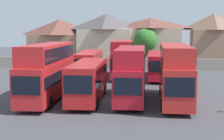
# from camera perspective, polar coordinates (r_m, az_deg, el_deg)

# --- Properties ---
(ground) EXTENTS (140.00, 140.00, 0.00)m
(ground) POSITION_cam_1_polar(r_m,az_deg,el_deg) (48.67, 2.24, -0.78)
(ground) COLOR #424247
(depot_boundary_wall) EXTENTS (56.00, 0.50, 1.80)m
(depot_boundary_wall) POSITION_cam_1_polar(r_m,az_deg,el_deg) (55.37, 2.87, 1.08)
(depot_boundary_wall) COLOR gray
(depot_boundary_wall) RESTS_ON ground
(bus_1) EXTENTS (2.97, 12.00, 5.15)m
(bus_1) POSITION_cam_1_polar(r_m,az_deg,el_deg) (31.61, -10.73, 0.24)
(bus_1) COLOR red
(bus_1) RESTS_ON ground
(bus_2) EXTENTS (2.96, 10.30, 3.52)m
(bus_2) POSITION_cam_1_polar(r_m,az_deg,el_deg) (30.66, -4.06, -1.53)
(bus_2) COLOR red
(bus_2) RESTS_ON ground
(bus_3) EXTENTS (2.77, 10.18, 4.84)m
(bus_3) POSITION_cam_1_polar(r_m,az_deg,el_deg) (30.53, 3.18, -0.19)
(bus_3) COLOR #AF1621
(bus_3) RESTS_ON ground
(bus_4) EXTENTS (2.59, 11.20, 5.09)m
(bus_4) POSITION_cam_1_polar(r_m,az_deg,el_deg) (30.33, 10.56, -0.09)
(bus_4) COLOR red
(bus_4) RESTS_ON ground
(bus_5) EXTENTS (3.29, 12.03, 3.45)m
(bus_5) POSITION_cam_1_polar(r_m,az_deg,el_deg) (46.10, -3.86, 1.25)
(bus_5) COLOR red
(bus_5) RESTS_ON ground
(bus_6) EXTENTS (2.68, 10.17, 4.96)m
(bus_6) POSITION_cam_1_polar(r_m,az_deg,el_deg) (45.43, 1.82, 2.21)
(bus_6) COLOR #AF181F
(bus_6) RESTS_ON ground
(bus_7) EXTENTS (2.77, 11.90, 3.33)m
(bus_7) POSITION_cam_1_polar(r_m,az_deg,el_deg) (45.42, 7.76, 1.04)
(bus_7) COLOR red
(bus_7) RESTS_ON ground
(house_terrace_left) EXTENTS (10.70, 8.01, 8.33)m
(house_terrace_left) POSITION_cam_1_polar(r_m,az_deg,el_deg) (65.02, -8.80, 4.83)
(house_terrace_left) COLOR #9E7A60
(house_terrace_left) RESTS_ON ground
(house_terrace_centre) EXTENTS (9.93, 7.72, 9.26)m
(house_terrace_centre) POSITION_cam_1_polar(r_m,az_deg,el_deg) (61.81, -0.95, 5.25)
(house_terrace_centre) COLOR beige
(house_terrace_centre) RESTS_ON ground
(house_terrace_right) EXTENTS (11.19, 7.05, 8.50)m
(house_terrace_right) POSITION_cam_1_polar(r_m,az_deg,el_deg) (61.43, 6.45, 4.82)
(house_terrace_right) COLOR #C6B293
(house_terrace_right) RESTS_ON ground
(house_terrace_far_right) EXTENTS (7.81, 6.39, 9.29)m
(house_terrace_far_right) POSITION_cam_1_polar(r_m,az_deg,el_deg) (63.00, 16.63, 5.01)
(house_terrace_far_right) COLOR #9E7A60
(house_terrace_far_right) RESTS_ON ground
(tree_left_of_lot) EXTENTS (3.91, 3.91, 6.67)m
(tree_left_of_lot) POSITION_cam_1_polar(r_m,az_deg,el_deg) (57.48, 5.68, 5.04)
(tree_left_of_lot) COLOR brown
(tree_left_of_lot) RESTS_ON ground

